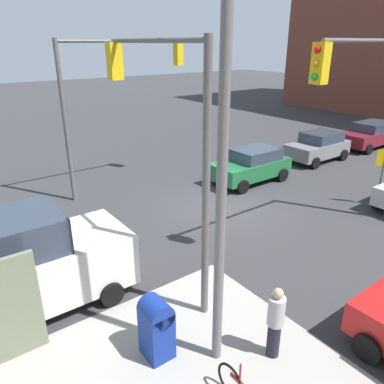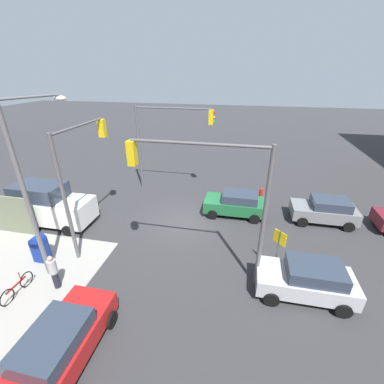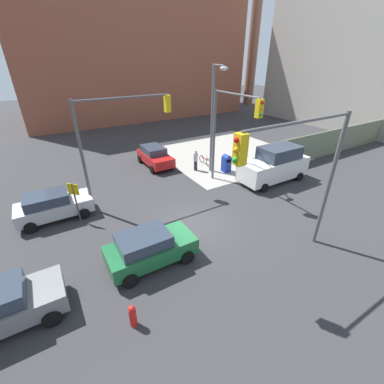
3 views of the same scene
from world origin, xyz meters
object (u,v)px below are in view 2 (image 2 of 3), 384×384
object	(u,v)px
traffic_signal_se_corner	(167,132)
fire_hydrant	(261,194)
pedestrian_crossing	(54,271)
sedan_silver	(307,279)
bicycle_leaning_on_fence	(17,288)
coupe_red	(61,343)
mailbox_blue	(40,247)
street_lamp_corner	(31,180)
traffic_signal_ne_corner	(81,164)
traffic_signal_nw_corner	(210,187)
sedan_gray	(325,210)
van_white_delivery	(47,205)
coupe_green	(236,203)

from	to	relation	value
traffic_signal_se_corner	fire_hydrant	distance (m)	8.35
pedestrian_crossing	traffic_signal_se_corner	bearing A→B (deg)	-145.88
traffic_signal_se_corner	sedan_silver	distance (m)	13.26
sedan_silver	bicycle_leaning_on_fence	world-z (taller)	sedan_silver
coupe_red	sedan_silver	world-z (taller)	same
mailbox_blue	street_lamp_corner	bearing A→B (deg)	158.10
coupe_red	bicycle_leaning_on_fence	size ratio (longest dim) A/B	2.33
street_lamp_corner	fire_hydrant	size ratio (longest dim) A/B	8.51
traffic_signal_ne_corner	street_lamp_corner	size ratio (longest dim) A/B	0.81
traffic_signal_nw_corner	sedan_gray	xyz separation A→B (m)	(-6.52, -6.33, -3.81)
mailbox_blue	traffic_signal_se_corner	bearing A→B (deg)	-112.68
street_lamp_corner	van_white_delivery	size ratio (longest dim) A/B	1.48
fire_hydrant	van_white_delivery	distance (m)	14.51
sedan_gray	bicycle_leaning_on_fence	size ratio (longest dim) A/B	2.21
coupe_red	van_white_delivery	distance (m)	9.84
traffic_signal_se_corner	coupe_green	bearing A→B (deg)	152.17
mailbox_blue	pedestrian_crossing	distance (m)	2.50
van_white_delivery	pedestrian_crossing	bearing A→B (deg)	130.31
street_lamp_corner	pedestrian_crossing	size ratio (longest dim) A/B	4.64
street_lamp_corner	sedan_silver	distance (m)	12.28
sedan_silver	van_white_delivery	size ratio (longest dim) A/B	0.74
sedan_gray	pedestrian_crossing	xyz separation A→B (m)	(13.01, 8.33, 0.06)
mailbox_blue	bicycle_leaning_on_fence	world-z (taller)	mailbox_blue
traffic_signal_ne_corner	sedan_silver	size ratio (longest dim) A/B	1.62
traffic_signal_nw_corner	traffic_signal_se_corner	distance (m)	10.07
sedan_gray	sedan_silver	distance (m)	6.88
traffic_signal_ne_corner	bicycle_leaning_on_fence	bearing A→B (deg)	75.85
van_white_delivery	traffic_signal_ne_corner	bearing A→B (deg)	164.34
fire_hydrant	van_white_delivery	xyz separation A→B (m)	(13.19, 6.00, 0.79)
fire_hydrant	traffic_signal_nw_corner	bearing A→B (deg)	72.74
pedestrian_crossing	bicycle_leaning_on_fence	distance (m)	1.66
traffic_signal_ne_corner	coupe_green	size ratio (longest dim) A/B	1.65
traffic_signal_nw_corner	bicycle_leaning_on_fence	xyz separation A→B (m)	(7.90, 2.70, -4.30)
fire_hydrant	sedan_silver	world-z (taller)	sedan_silver
traffic_signal_nw_corner	coupe_green	xyz separation A→B (m)	(-0.96, -6.10, -3.81)
street_lamp_corner	coupe_red	world-z (taller)	street_lamp_corner
traffic_signal_nw_corner	sedan_gray	size ratio (longest dim) A/B	1.68
sedan_gray	mailbox_blue	bearing A→B (deg)	24.47
street_lamp_corner	coupe_red	bearing A→B (deg)	130.69
traffic_signal_se_corner	mailbox_blue	size ratio (longest dim) A/B	4.55
fire_hydrant	bicycle_leaning_on_fence	world-z (taller)	bicycle_leaning_on_fence
street_lamp_corner	van_white_delivery	world-z (taller)	street_lamp_corner
van_white_delivery	bicycle_leaning_on_fence	distance (m)	6.06
coupe_green	sedan_gray	distance (m)	5.56
mailbox_blue	coupe_green	bearing A→B (deg)	-145.07
sedan_gray	coupe_red	size ratio (longest dim) A/B	0.95
fire_hydrant	sedan_silver	bearing A→B (deg)	100.03
traffic_signal_se_corner	traffic_signal_ne_corner	xyz separation A→B (m)	(2.27, 7.33, -0.09)
street_lamp_corner	van_white_delivery	distance (m)	5.90
fire_hydrant	bicycle_leaning_on_fence	xyz separation A→B (m)	(10.60, 11.40, -0.14)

